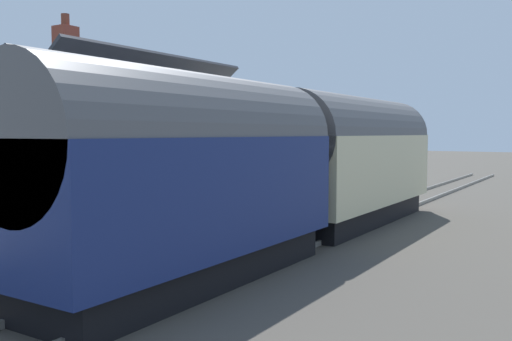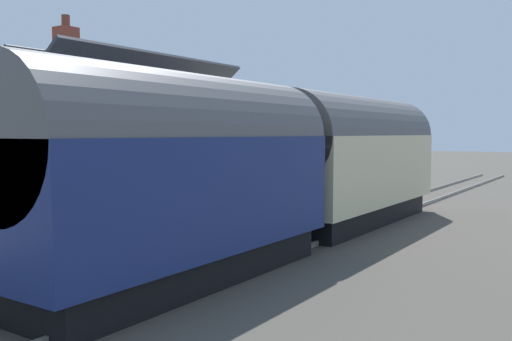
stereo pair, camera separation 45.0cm
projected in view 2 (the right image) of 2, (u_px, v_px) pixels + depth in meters
ground_plane at (311, 226)px, 18.11m from camera, size 160.00×160.00×0.00m
platform at (214, 204)px, 20.35m from camera, size 32.00×6.20×0.85m
platform_edge_coping at (281, 198)px, 18.71m from camera, size 32.00×0.36×0.02m
rail_near at (357, 229)px, 17.21m from camera, size 52.00×0.08×0.14m
rail_far at (316, 224)px, 18.01m from camera, size 52.00×0.08×0.14m
train at (292, 164)px, 15.09m from camera, size 17.45×2.73×4.32m
station_building at (117, 153)px, 18.03m from camera, size 7.72×4.55×5.73m
bench_mid_platform at (359, 167)px, 28.45m from camera, size 1.42×0.49×0.88m
bench_by_lamp at (292, 175)px, 22.66m from camera, size 1.42×0.49×0.88m
bench_platform_end at (328, 170)px, 25.90m from camera, size 1.42×0.50×0.88m
planter_under_sign at (351, 169)px, 26.93m from camera, size 0.56×0.56×0.89m
planter_edge_far at (193, 176)px, 22.60m from camera, size 0.61×0.61×0.89m
planter_by_door at (302, 178)px, 22.33m from camera, size 0.41×0.41×0.76m
planter_edge_near at (299, 172)px, 24.93m from camera, size 0.60×0.60×0.84m
planter_corner_building at (4, 223)px, 11.03m from camera, size 0.62×0.62×0.78m
lamp_post_platform at (33, 113)px, 11.66m from camera, size 0.32×0.50×3.82m
station_sign_board at (295, 161)px, 20.56m from camera, size 0.96×0.06×1.57m
tree_mid_background at (10, 106)px, 23.16m from camera, size 3.16×2.79×6.31m
tree_behind_building at (217, 107)px, 35.52m from camera, size 4.12×3.63×6.89m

